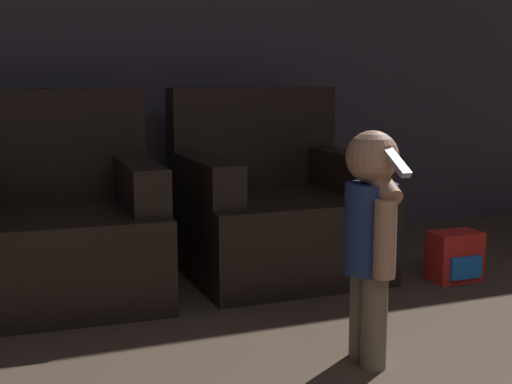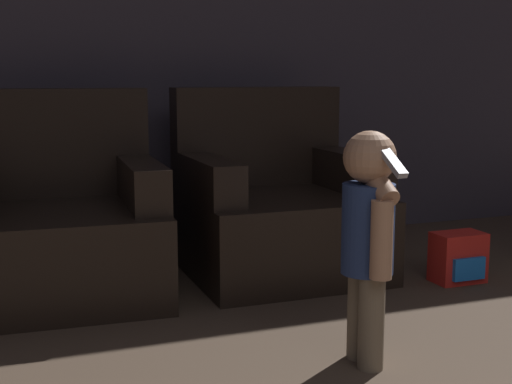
{
  "view_description": "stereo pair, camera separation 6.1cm",
  "coord_description": "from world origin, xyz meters",
  "views": [
    {
      "loc": [
        -1.0,
        0.44,
        1.01
      ],
      "look_at": [
        0.07,
        3.09,
        0.53
      ],
      "focal_mm": 50.0,
      "sensor_mm": 36.0,
      "label": 1
    },
    {
      "loc": [
        -0.95,
        0.41,
        1.01
      ],
      "look_at": [
        0.07,
        3.09,
        0.53
      ],
      "focal_mm": 50.0,
      "sensor_mm": 36.0,
      "label": 2
    }
  ],
  "objects": [
    {
      "name": "wall_back",
      "position": [
        0.0,
        4.5,
        1.3
      ],
      "size": [
        8.4,
        0.05,
        2.6
      ],
      "color": "#3D3842",
      "rests_on": "ground_plane"
    },
    {
      "name": "armchair_left",
      "position": [
        -0.66,
        3.73,
        0.32
      ],
      "size": [
        0.97,
        0.92,
        0.94
      ],
      "rotation": [
        0.0,
        0.0,
        -0.06
      ],
      "color": "black",
      "rests_on": "ground_plane"
    },
    {
      "name": "armchair_right",
      "position": [
        0.43,
        3.73,
        0.32
      ],
      "size": [
        0.93,
        0.87,
        0.94
      ],
      "rotation": [
        0.0,
        0.0,
        -0.01
      ],
      "color": "black",
      "rests_on": "ground_plane"
    },
    {
      "name": "person_toddler",
      "position": [
        0.26,
        2.5,
        0.49
      ],
      "size": [
        0.18,
        0.33,
        0.82
      ],
      "rotation": [
        0.0,
        0.0,
        -1.68
      ],
      "color": "brown",
      "rests_on": "ground_plane"
    },
    {
      "name": "toy_backpack",
      "position": [
        1.19,
        3.22,
        0.12
      ],
      "size": [
        0.25,
        0.18,
        0.25
      ],
      "color": "red",
      "rests_on": "ground_plane"
    }
  ]
}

